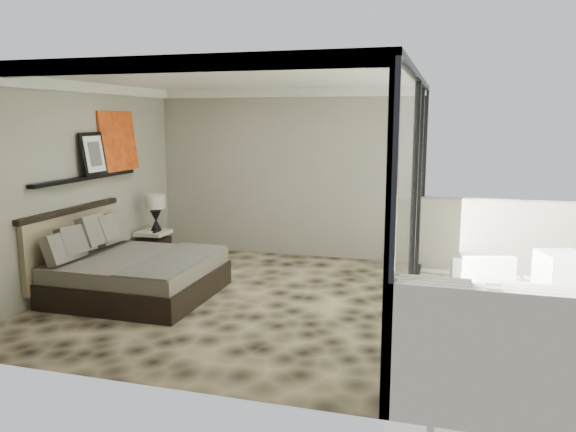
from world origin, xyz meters
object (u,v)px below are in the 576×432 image
(bed, at_px, (131,271))
(nightstand, at_px, (154,248))
(ottoman, at_px, (562,273))
(lounger, at_px, (501,309))
(table_lamp, at_px, (155,208))

(bed, bearing_deg, nightstand, 109.70)
(nightstand, height_order, ottoman, ottoman)
(bed, xyz_separation_m, ottoman, (5.49, 1.66, -0.04))
(ottoman, bearing_deg, lounger, -120.52)
(nightstand, height_order, table_lamp, table_lamp)
(table_lamp, bearing_deg, bed, -71.85)
(bed, distance_m, lounger, 4.62)
(table_lamp, height_order, lounger, table_lamp)
(table_lamp, bearing_deg, lounger, -16.15)
(bed, distance_m, ottoman, 5.73)
(bed, height_order, ottoman, bed)
(nightstand, bearing_deg, lounger, -29.26)
(nightstand, xyz_separation_m, ottoman, (6.07, 0.03, 0.04))
(nightstand, relative_size, table_lamp, 0.80)
(table_lamp, relative_size, ottoman, 1.05)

